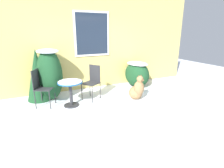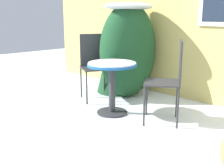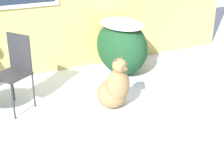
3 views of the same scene
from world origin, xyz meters
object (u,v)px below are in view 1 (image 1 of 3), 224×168
Objects in this scene: patio_chair_near_table at (41,86)px; patio_chair_far_side at (92,80)px; patio_table at (70,88)px; dog at (137,90)px.

patio_chair_near_table and patio_chair_far_side have the same top height.
patio_chair_near_table is (-0.71, 0.32, 0.05)m from patio_table.
patio_chair_near_table reaches higher than dog.
patio_chair_far_side is (0.71, 0.26, 0.05)m from patio_table.
patio_table is 0.69× the size of patio_chair_far_side.
patio_chair_far_side is (1.42, -0.05, 0.00)m from patio_chair_near_table.
patio_table is at bearing 154.78° from dog.
patio_table is 0.78m from patio_chair_near_table.
patio_chair_far_side is 1.32× the size of dog.
patio_chair_near_table is 1.00× the size of patio_chair_far_side.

